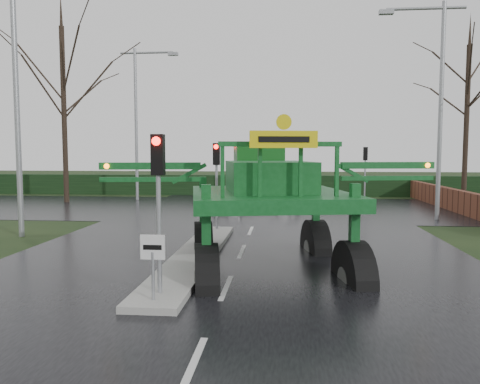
# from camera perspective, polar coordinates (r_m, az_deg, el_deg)

# --- Properties ---
(ground) EXTENTS (140.00, 140.00, 0.00)m
(ground) POSITION_cam_1_polar(r_m,az_deg,el_deg) (11.08, -1.70, -11.66)
(ground) COLOR black
(ground) RESTS_ON ground
(road_main) EXTENTS (14.00, 80.00, 0.02)m
(road_main) POSITION_cam_1_polar(r_m,az_deg,el_deg) (20.83, 1.69, -3.88)
(road_main) COLOR black
(road_main) RESTS_ON ground
(road_cross) EXTENTS (80.00, 12.00, 0.02)m
(road_cross) POSITION_cam_1_polar(r_m,az_deg,el_deg) (26.77, 2.51, -1.96)
(road_cross) COLOR black
(road_cross) RESTS_ON ground
(median_island) EXTENTS (1.20, 10.00, 0.16)m
(median_island) POSITION_cam_1_polar(r_m,az_deg,el_deg) (14.13, -5.47, -7.72)
(median_island) COLOR gray
(median_island) RESTS_ON ground
(hedge_row) EXTENTS (44.00, 0.90, 1.50)m
(hedge_row) POSITION_cam_1_polar(r_m,az_deg,el_deg) (34.66, 3.18, 0.81)
(hedge_row) COLOR black
(hedge_row) RESTS_ON ground
(brick_wall) EXTENTS (0.40, 20.00, 1.20)m
(brick_wall) POSITION_cam_1_polar(r_m,az_deg,el_deg) (28.21, 24.34, -0.82)
(brick_wall) COLOR #592D1E
(brick_wall) RESTS_ON ground
(keep_left_sign) EXTENTS (0.50, 0.07, 1.35)m
(keep_left_sign) POSITION_cam_1_polar(r_m,az_deg,el_deg) (9.65, -10.59, -7.75)
(keep_left_sign) COLOR gray
(keep_left_sign) RESTS_ON ground
(traffic_signal_near) EXTENTS (0.26, 0.33, 3.52)m
(traffic_signal_near) POSITION_cam_1_polar(r_m,az_deg,el_deg) (9.91, -9.94, 1.54)
(traffic_signal_near) COLOR gray
(traffic_signal_near) RESTS_ON ground
(traffic_signal_mid) EXTENTS (0.26, 0.33, 3.52)m
(traffic_signal_mid) POSITION_cam_1_polar(r_m,az_deg,el_deg) (18.24, -2.88, 3.04)
(traffic_signal_mid) COLOR gray
(traffic_signal_mid) RESTS_ON ground
(traffic_signal_far) EXTENTS (0.26, 0.33, 3.52)m
(traffic_signal_far) POSITION_cam_1_polar(r_m,az_deg,el_deg) (31.00, 15.02, 3.59)
(traffic_signal_far) COLOR gray
(traffic_signal_far) RESTS_ON ground
(street_light_left_near) EXTENTS (3.85, 0.30, 10.00)m
(street_light_left_near) POSITION_cam_1_polar(r_m,az_deg,el_deg) (19.30, -24.89, 12.83)
(street_light_left_near) COLOR gray
(street_light_left_near) RESTS_ON ground
(street_light_right) EXTENTS (3.85, 0.30, 10.00)m
(street_light_right) POSITION_cam_1_polar(r_m,az_deg,el_deg) (23.75, 22.62, 11.30)
(street_light_right) COLOR gray
(street_light_right) RESTS_ON ground
(street_light_left_far) EXTENTS (3.85, 0.30, 10.00)m
(street_light_left_far) POSITION_cam_1_polar(r_m,az_deg,el_deg) (32.12, -12.06, 9.76)
(street_light_left_far) COLOR gray
(street_light_left_far) RESTS_ON ground
(tree_left_far) EXTENTS (7.70, 7.70, 13.26)m
(tree_left_far) POSITION_cam_1_polar(r_m,az_deg,el_deg) (31.97, -20.74, 11.67)
(tree_left_far) COLOR black
(tree_left_far) RESTS_ON ground
(tree_right_far) EXTENTS (7.00, 7.00, 12.05)m
(tree_right_far) POSITION_cam_1_polar(r_m,az_deg,el_deg) (33.81, 25.97, 9.99)
(tree_right_far) COLOR black
(tree_right_far) RESTS_ON ground
(crop_sprayer) EXTENTS (8.87, 6.30, 5.03)m
(crop_sprayer) POSITION_cam_1_polar(r_m,az_deg,el_deg) (11.20, -4.20, 0.89)
(crop_sprayer) COLOR black
(crop_sprayer) RESTS_ON ground
(white_sedan) EXTENTS (4.93, 3.07, 1.53)m
(white_sedan) POSITION_cam_1_polar(r_m,az_deg,el_deg) (25.77, 1.92, -2.23)
(white_sedan) COLOR silver
(white_sedan) RESTS_ON ground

